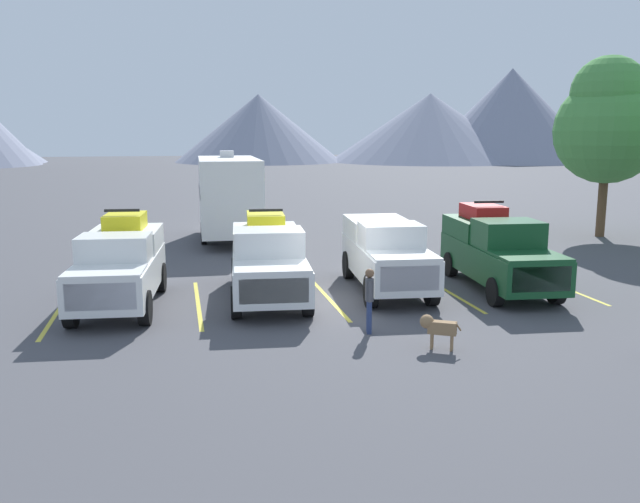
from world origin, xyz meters
name	(u,v)px	position (x,y,z in m)	size (l,w,h in m)	color
ground_plane	(334,305)	(0.00, 0.00, 0.00)	(240.00, 240.00, 0.00)	#47474C
pickup_truck_a	(120,264)	(-5.90, 1.19, 1.21)	(2.48, 5.41, 2.67)	white
pickup_truck_b	(268,258)	(-1.71, 1.33, 1.17)	(2.59, 6.00, 2.54)	white
pickup_truck_c	(386,252)	(1.98, 1.47, 1.18)	(2.44, 5.66, 2.17)	white
pickup_truck_d	(497,249)	(5.50, 1.03, 1.21)	(2.49, 5.95, 2.67)	#144723
lot_stripe_a	(58,311)	(-7.60, 0.93, 0.00)	(0.12, 5.50, 0.01)	gold
lot_stripe_b	(198,304)	(-3.80, 0.93, 0.00)	(0.12, 5.50, 0.01)	gold
lot_stripe_c	(327,297)	(0.00, 0.93, 0.00)	(0.12, 5.50, 0.01)	gold
lot_stripe_d	(446,290)	(3.80, 0.93, 0.00)	(0.12, 5.50, 0.01)	gold
lot_stripe_e	(556,284)	(7.60, 0.93, 0.00)	(0.12, 5.50, 0.01)	gold
camper_trailer_a	(229,194)	(-2.01, 11.92, 2.10)	(2.74, 7.75, 4.00)	white
person_a	(369,296)	(0.21, -2.76, 0.93)	(0.23, 0.35, 1.61)	navy
dog	(436,326)	(1.35, -4.24, 0.53)	(0.85, 0.59, 0.78)	olive
tree_a	(608,122)	(15.06, 9.40, 5.30)	(4.80, 4.80, 8.24)	brown
mountain_ridge	(152,117)	(-7.67, 89.11, 7.08)	(131.20, 47.12, 15.71)	gray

